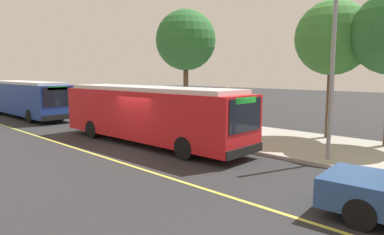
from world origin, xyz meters
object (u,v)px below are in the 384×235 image
route_sign_post (226,106)px  pedestrian_commuter (235,121)px  transit_bus_main (149,113)px  transit_bus_second (27,98)px  waiting_bench (220,122)px

route_sign_post → pedestrian_commuter: 1.31m
route_sign_post → pedestrian_commuter: size_ratio=1.66×
transit_bus_main → transit_bus_second: size_ratio=1.02×
transit_bus_second → transit_bus_main: bearing=1.0°
transit_bus_second → route_sign_post: (18.50, 2.89, 0.34)m
transit_bus_second → pedestrian_commuter: bearing=12.0°
pedestrian_commuter → transit_bus_second: bearing=-168.0°
route_sign_post → waiting_bench: bearing=133.8°
waiting_bench → route_sign_post: route_sign_post is taller
transit_bus_main → waiting_bench: (0.45, 5.22, -0.98)m
transit_bus_second → route_sign_post: size_ratio=4.16×
pedestrian_commuter → route_sign_post: bearing=-79.4°
transit_bus_second → pedestrian_commuter: 18.73m
transit_bus_main → route_sign_post: same height
transit_bus_second → waiting_bench: 16.95m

